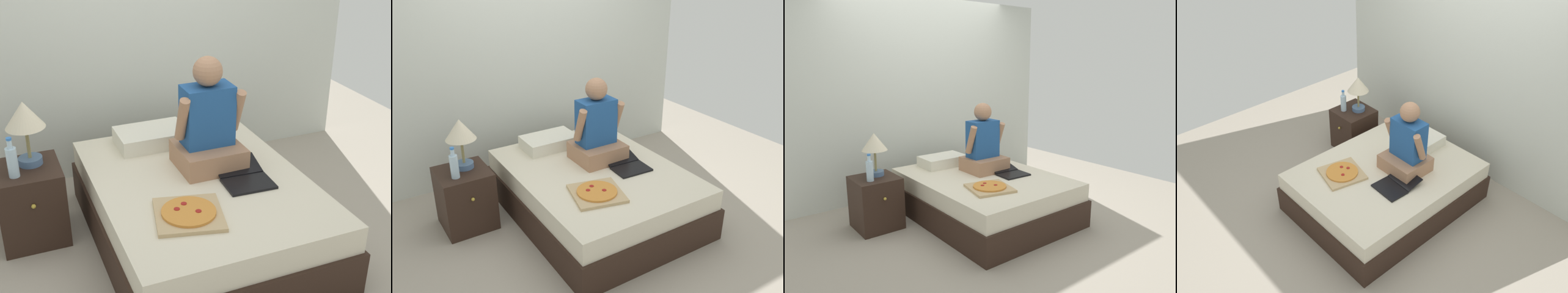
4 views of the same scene
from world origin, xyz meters
The scene contains 10 objects.
ground_plane centered at (0.00, 0.00, 0.00)m, with size 5.78×5.78×0.00m, color #9E9384.
wall_back centered at (0.00, 1.28, 1.25)m, with size 3.78×0.12×2.50m, color silver.
bed centered at (0.00, 0.00, 0.23)m, with size 1.40×1.84×0.47m.
nightstand_left centered at (-1.07, 0.46, 0.27)m, with size 0.44×0.47×0.54m.
lamp_on_left_nightstand centered at (-1.03, 0.51, 0.87)m, with size 0.26×0.26×0.45m.
water_bottle centered at (-1.15, 0.37, 0.66)m, with size 0.07×0.07×0.28m.
pillow centered at (-0.13, 0.64, 0.53)m, with size 0.52×0.34×0.12m, color silver.
person_seated centered at (0.13, 0.17, 0.76)m, with size 0.47×0.40×0.78m.
laptop centered at (0.27, -0.13, 0.49)m, with size 0.34×0.43×0.07m.
pizza_box centered at (-0.24, -0.39, 0.49)m, with size 0.48×0.48×0.05m.
Camera 1 is at (-1.24, -2.93, 2.25)m, focal length 50.00 mm.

